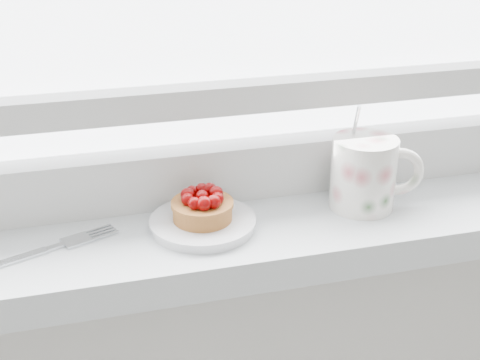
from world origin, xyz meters
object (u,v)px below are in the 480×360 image
object	(u,v)px
saucer	(203,223)
floral_mug	(366,172)
fork	(32,254)
raspberry_tart	(203,206)

from	to	relation	value
saucer	floral_mug	world-z (taller)	floral_mug
saucer	fork	bearing A→B (deg)	-176.28
raspberry_tart	fork	size ratio (longest dim) A/B	0.38
saucer	raspberry_tart	size ratio (longest dim) A/B	1.72
floral_mug	fork	xyz separation A→B (m)	(-0.40, -0.02, -0.04)
saucer	fork	distance (m)	0.19
raspberry_tart	floral_mug	size ratio (longest dim) A/B	0.56
raspberry_tart	fork	xyz separation A→B (m)	(-0.19, -0.01, -0.03)
raspberry_tart	saucer	bearing A→B (deg)	159.70
raspberry_tart	fork	world-z (taller)	raspberry_tart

